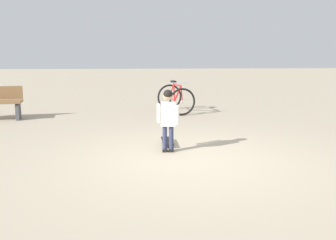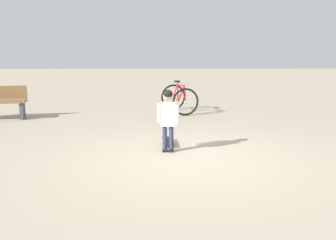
{
  "view_description": "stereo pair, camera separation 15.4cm",
  "coord_description": "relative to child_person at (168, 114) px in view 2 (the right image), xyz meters",
  "views": [
    {
      "loc": [
        5.97,
        -0.71,
        1.77
      ],
      "look_at": [
        -0.5,
        -0.36,
        0.55
      ],
      "focal_mm": 42.19,
      "sensor_mm": 36.0,
      "label": 1
    },
    {
      "loc": [
        5.97,
        -0.55,
        1.77
      ],
      "look_at": [
        -0.5,
        -0.36,
        0.55
      ],
      "focal_mm": 42.19,
      "sensor_mm": 36.0,
      "label": 2
    }
  ],
  "objects": [
    {
      "name": "ground_plane",
      "position": [
        0.5,
        0.36,
        -0.66
      ],
      "size": [
        50.0,
        50.0,
        0.0
      ],
      "primitive_type": "plane",
      "color": "tan"
    },
    {
      "name": "child_person",
      "position": [
        0.0,
        0.0,
        0.0
      ],
      "size": [
        0.23,
        0.36,
        1.06
      ],
      "color": "#2D3351",
      "rests_on": "ground"
    },
    {
      "name": "bicycle_near",
      "position": [
        -4.0,
        0.42,
        -0.28
      ],
      "size": [
        1.22,
        0.97,
        0.85
      ],
      "color": "black",
      "rests_on": "ground"
    },
    {
      "name": "skateboard",
      "position": [
        -0.5,
        0.02,
        -0.6
      ],
      "size": [
        0.65,
        0.21,
        0.07
      ],
      "color": "black",
      "rests_on": "ground"
    }
  ]
}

